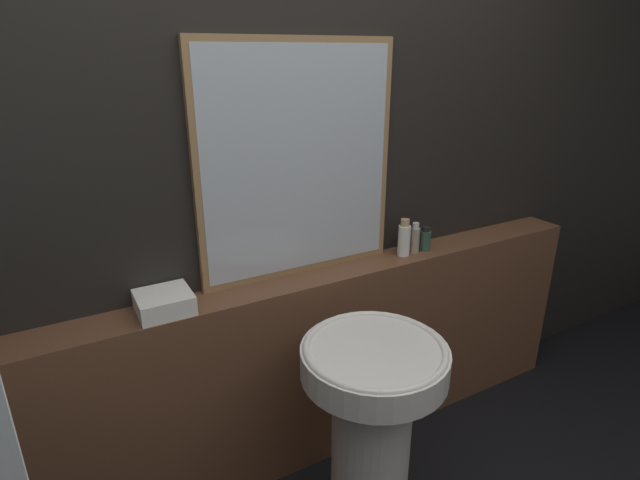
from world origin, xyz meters
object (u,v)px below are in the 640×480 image
(pedestal_sink, at_px, (371,422))
(mirror, at_px, (299,163))
(shampoo_bottle, at_px, (404,239))
(towel_stack, at_px, (164,302))
(conditioner_bottle, at_px, (415,239))
(lotion_bottle, at_px, (425,239))

(pedestal_sink, height_order, mirror, mirror)
(shampoo_bottle, bearing_deg, towel_stack, -180.00)
(shampoo_bottle, distance_m, conditioner_bottle, 0.06)
(mirror, distance_m, conditioner_bottle, 0.67)
(mirror, bearing_deg, shampoo_bottle, -8.66)
(shampoo_bottle, bearing_deg, conditioner_bottle, -0.00)
(pedestal_sink, bearing_deg, mirror, 90.06)
(shampoo_bottle, height_order, lotion_bottle, shampoo_bottle)
(shampoo_bottle, xyz_separation_m, conditioner_bottle, (0.06, -0.00, -0.01))
(mirror, bearing_deg, lotion_bottle, -6.92)
(conditioner_bottle, bearing_deg, towel_stack, 180.00)
(conditioner_bottle, relative_size, lotion_bottle, 1.27)
(towel_stack, height_order, lotion_bottle, lotion_bottle)
(towel_stack, height_order, shampoo_bottle, shampoo_bottle)
(lotion_bottle, bearing_deg, towel_stack, 180.00)
(pedestal_sink, relative_size, towel_stack, 4.39)
(pedestal_sink, relative_size, mirror, 0.90)
(lotion_bottle, bearing_deg, conditioner_bottle, 180.00)
(shampoo_bottle, bearing_deg, pedestal_sink, -135.88)
(pedestal_sink, xyz_separation_m, conditioner_bottle, (0.54, 0.47, 0.45))
(pedestal_sink, xyz_separation_m, towel_stack, (-0.57, 0.47, 0.41))
(pedestal_sink, xyz_separation_m, mirror, (-0.00, 0.54, 0.84))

